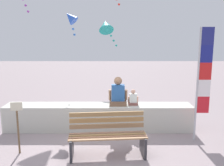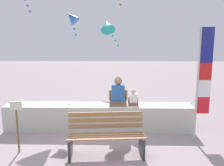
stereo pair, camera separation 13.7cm
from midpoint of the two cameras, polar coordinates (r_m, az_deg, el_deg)
The scene contains 9 objects.
ground_plane at distance 5.93m, azimuth -4.34°, elevation -14.39°, with size 40.00×40.00×0.00m, color gray.
seawall_ledge at distance 6.82m, azimuth -3.69°, elevation -7.84°, with size 5.04×0.64×0.69m, color beige.
park_bench at distance 5.41m, azimuth -1.76°, elevation -12.09°, with size 1.68×0.74×0.88m.
person_adult at distance 6.63m, azimuth 0.82°, elevation -2.56°, with size 0.50×0.37×0.77m.
person_child at distance 6.68m, azimuth 4.31°, elevation -3.65°, with size 0.28×0.21×0.43m.
flag_banner at distance 6.15m, azimuth 19.45°, elevation 1.21°, with size 0.34×0.05×2.73m.
kite_teal at distance 9.23m, azimuth -1.86°, elevation 13.05°, with size 0.76×0.78×1.09m.
kite_blue at distance 8.20m, azimuth -10.04°, elevation 14.63°, with size 0.56×0.55×0.82m.
sign_post at distance 5.74m, azimuth -21.56°, elevation -8.60°, with size 0.24×0.06×1.15m.
Camera 1 is at (0.37, -5.36, 2.52)m, focal length 39.65 mm.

